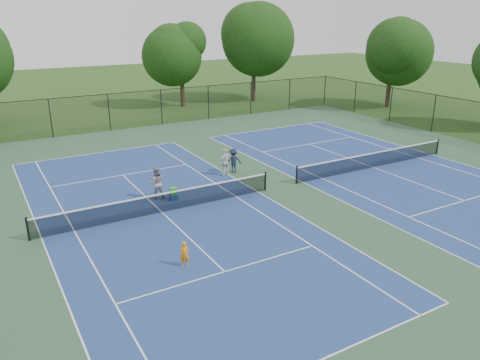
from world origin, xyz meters
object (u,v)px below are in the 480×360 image
tree_back_d (254,36)px  ball_crate (174,197)px  child_player (185,254)px  instructor (156,183)px  ball_hopper (173,191)px  tree_back_c (181,52)px  bystander_b (233,161)px  bystander_a (225,162)px  tree_side_e (393,49)px

tree_back_d → ball_crate: size_ratio=25.69×
child_player → instructor: size_ratio=0.59×
ball_crate → ball_hopper: size_ratio=1.05×
tree_back_c → ball_crate: tree_back_c is taller
bystander_b → bystander_a: bearing=37.5°
tree_back_d → bystander_b: tree_back_d is taller
tree_back_c → tree_side_e: tree_side_e is taller
ball_crate → tree_side_e: bearing=23.8°
bystander_b → instructor: bearing=35.0°
child_player → instructor: instructor is taller
ball_crate → bystander_b: bearing=25.7°
instructor → bystander_a: instructor is taller
instructor → bystander_b: instructor is taller
tree_side_e → ball_hopper: size_ratio=23.18×
bystander_a → ball_hopper: (-4.19, -2.10, -0.34)m
ball_hopper → ball_crate: bearing=0.0°
tree_back_d → tree_back_c: bearing=172.9°
tree_side_e → bystander_b: (-24.01, -10.42, -5.07)m
tree_back_d → instructor: size_ratio=5.98×
tree_side_e → ball_crate: tree_side_e is taller
bystander_b → tree_side_e: bearing=-138.8°
ball_crate → child_player: bearing=-108.9°
tree_side_e → bystander_b: 26.66m
tree_back_c → tree_side_e: (18.00, -11.00, 0.33)m
child_player → ball_hopper: child_player is taller
tree_back_c → bystander_a: tree_back_c is taller
tree_back_c → tree_side_e: bearing=-31.4°
tree_back_c → ball_hopper: 26.61m
child_player → ball_crate: (2.22, 6.50, -0.36)m
tree_side_e → bystander_b: tree_side_e is taller
child_player → bystander_a: bearing=75.3°
ball_hopper → bystander_b: bearing=25.7°
tree_side_e → ball_crate: 32.08m
child_player → bystander_a: bystander_a is taller
child_player → instructor: 7.30m
instructor → ball_hopper: 0.99m
tree_side_e → ball_hopper: (-28.88, -12.76, -5.33)m
instructor → bystander_b: size_ratio=1.17×
bystander_a → bystander_b: bearing=-178.1°
tree_back_d → tree_side_e: (10.00, -10.00, -1.02)m
tree_back_c → tree_back_d: tree_back_d is taller
tree_back_d → bystander_a: 26.06m
instructor → bystander_a: (4.85, 1.47, -0.05)m
tree_back_c → tree_back_d: 8.17m
instructor → ball_crate: bearing=147.9°
bystander_a → child_player: bearing=35.4°
bystander_a → tree_side_e: bearing=-174.5°
tree_back_c → instructor: size_ratio=4.84×
tree_back_d → bystander_a: bearing=-125.4°
bystander_a → bystander_b: bystander_a is taller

